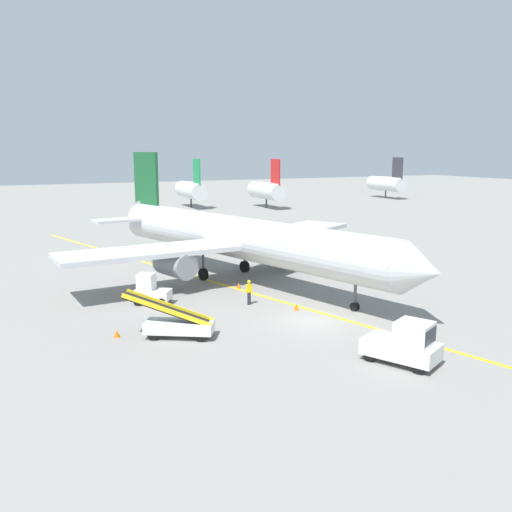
# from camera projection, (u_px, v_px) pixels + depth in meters

# --- Properties ---
(ground_plane) EXTENTS (300.00, 300.00, 0.00)m
(ground_plane) POSITION_uv_depth(u_px,v_px,m) (314.00, 322.00, 33.10)
(ground_plane) COLOR gray
(taxi_line_yellow) EXTENTS (23.61, 76.61, 0.01)m
(taxi_line_yellow) POSITION_uv_depth(u_px,v_px,m) (280.00, 301.00, 37.66)
(taxi_line_yellow) COLOR yellow
(taxi_line_yellow) RESTS_ON ground
(airliner) EXTENTS (27.75, 34.60, 10.10)m
(airliner) POSITION_uv_depth(u_px,v_px,m) (236.00, 237.00, 43.52)
(airliner) COLOR silver
(airliner) RESTS_ON ground
(pushback_tug) EXTENTS (3.32, 4.07, 2.20)m
(pushback_tug) POSITION_uv_depth(u_px,v_px,m) (405.00, 344.00, 26.47)
(pushback_tug) COLOR silver
(pushback_tug) RESTS_ON ground
(baggage_tug_near_wing) EXTENTS (2.71, 2.43, 2.10)m
(baggage_tug_near_wing) POSITION_uv_depth(u_px,v_px,m) (150.00, 291.00, 36.80)
(baggage_tug_near_wing) COLOR silver
(baggage_tug_near_wing) RESTS_ON ground
(belt_loader_forward_hold) EXTENTS (4.96, 3.59, 2.59)m
(belt_loader_forward_hold) POSITION_uv_depth(u_px,v_px,m) (177.00, 324.00, 30.29)
(belt_loader_forward_hold) COLOR silver
(belt_loader_forward_hold) RESTS_ON ground
(ground_crew_marshaller) EXTENTS (0.36, 0.24, 1.70)m
(ground_crew_marshaller) POSITION_uv_depth(u_px,v_px,m) (249.00, 291.00, 36.65)
(ground_crew_marshaller) COLOR #26262D
(ground_crew_marshaller) RESTS_ON ground
(safety_cone_nose_left) EXTENTS (0.36, 0.36, 0.44)m
(safety_cone_nose_left) POSITION_uv_depth(u_px,v_px,m) (332.00, 261.00, 50.02)
(safety_cone_nose_left) COLOR orange
(safety_cone_nose_left) RESTS_ON ground
(safety_cone_nose_right) EXTENTS (0.36, 0.36, 0.44)m
(safety_cone_nose_right) POSITION_uv_depth(u_px,v_px,m) (296.00, 307.00, 35.49)
(safety_cone_nose_right) COLOR orange
(safety_cone_nose_right) RESTS_ON ground
(safety_cone_wingtip_left) EXTENTS (0.36, 0.36, 0.44)m
(safety_cone_wingtip_left) POSITION_uv_depth(u_px,v_px,m) (117.00, 333.00, 30.34)
(safety_cone_wingtip_left) COLOR orange
(safety_cone_wingtip_left) RESTS_ON ground
(safety_cone_wingtip_right) EXTENTS (0.36, 0.36, 0.44)m
(safety_cone_wingtip_right) POSITION_uv_depth(u_px,v_px,m) (239.00, 286.00, 41.07)
(safety_cone_wingtip_right) COLOR orange
(safety_cone_wingtip_right) RESTS_ON ground
(safety_cone_tail_area) EXTENTS (0.36, 0.36, 0.44)m
(safety_cone_tail_area) POSITION_uv_depth(u_px,v_px,m) (201.00, 271.00, 46.11)
(safety_cone_tail_area) COLOR orange
(safety_cone_tail_area) RESTS_ON ground
(distant_aircraft_mid_left) EXTENTS (3.00, 10.10, 8.80)m
(distant_aircraft_mid_left) POSITION_uv_depth(u_px,v_px,m) (191.00, 190.00, 98.39)
(distant_aircraft_mid_left) COLOR silver
(distant_aircraft_mid_left) RESTS_ON ground
(distant_aircraft_mid_right) EXTENTS (3.00, 10.10, 8.80)m
(distant_aircraft_mid_right) POSITION_uv_depth(u_px,v_px,m) (267.00, 190.00, 97.71)
(distant_aircraft_mid_right) COLOR silver
(distant_aircraft_mid_right) RESTS_ON ground
(distant_aircraft_far_right) EXTENTS (3.00, 10.10, 8.80)m
(distant_aircraft_far_right) POSITION_uv_depth(u_px,v_px,m) (386.00, 183.00, 117.59)
(distant_aircraft_far_right) COLOR silver
(distant_aircraft_far_right) RESTS_ON ground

